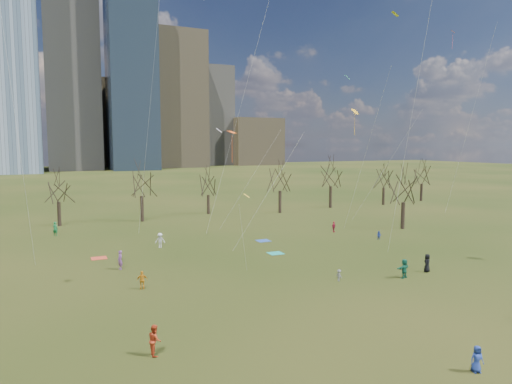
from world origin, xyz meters
name	(u,v)px	position (x,y,z in m)	size (l,w,h in m)	color
ground	(315,287)	(0.00, 0.00, 0.00)	(500.00, 500.00, 0.00)	black
downtown_skyline	(84,90)	(-2.43, 210.64, 39.01)	(212.50, 78.00, 118.00)	slate
bare_tree_row	(189,183)	(-0.09, 37.22, 6.12)	(113.04, 29.80, 9.50)	black
blanket_teal	(276,253)	(2.47, 12.15, 0.01)	(1.60, 1.50, 0.03)	teal
blanket_navy	(263,241)	(4.09, 18.78, 0.01)	(1.60, 1.50, 0.03)	#254DAF
blanket_crimson	(99,258)	(-15.67, 18.01, 0.01)	(1.60, 1.50, 0.03)	#C84028
person_0	(477,359)	(0.08, -16.07, 0.72)	(0.71, 0.46, 1.45)	navy
person_2	(155,340)	(-15.05, -6.97, 0.90)	(0.87, 0.68, 1.79)	#BA381A
person_3	(339,275)	(2.89, 0.57, 0.52)	(0.67, 0.39, 1.04)	slate
person_4	(142,280)	(-13.43, 5.51, 0.78)	(0.91, 0.38, 1.55)	orange
person_5	(404,269)	(8.78, -1.12, 0.88)	(1.64, 0.52, 1.77)	#186C53
person_6	(427,263)	(12.19, -0.48, 0.86)	(0.84, 0.55, 1.73)	black
person_7	(120,260)	(-14.24, 12.54, 0.93)	(0.68, 0.44, 1.85)	#8B4E9C
person_8	(379,235)	(17.75, 13.19, 0.56)	(0.55, 0.43, 1.13)	#273EA9
person_9	(160,240)	(-8.60, 20.30, 0.88)	(1.13, 0.65, 1.75)	silver
person_10	(334,227)	(15.46, 19.93, 0.75)	(0.88, 0.37, 1.51)	#AD1836
person_13	(55,229)	(-19.69, 33.20, 0.95)	(0.69, 0.45, 1.90)	#1B7B3F
kites_airborne	(310,130)	(5.99, 10.92, 13.68)	(68.73, 33.39, 29.73)	#FF5A15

